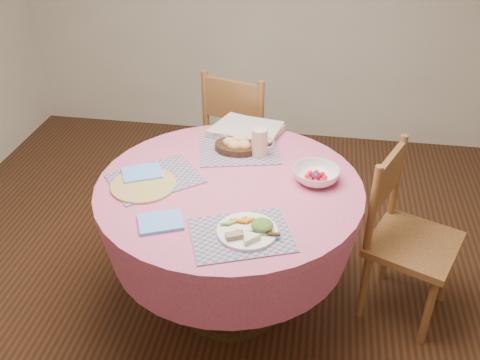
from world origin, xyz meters
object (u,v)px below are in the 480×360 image
object	(u,v)px
dinner_plate	(249,230)
fruit_bowl	(316,175)
chair_back	(242,137)
dining_table	(230,218)
bread_bowl	(237,144)
wicker_trivet	(144,185)
latte_mug	(260,142)
chair_right	(405,234)

from	to	relation	value
dinner_plate	fruit_bowl	bearing A→B (deg)	60.90
chair_back	fruit_bowl	distance (m)	1.01
dining_table	bread_bowl	distance (m)	0.39
wicker_trivet	fruit_bowl	distance (m)	0.80
dining_table	dinner_plate	distance (m)	0.44
latte_mug	wicker_trivet	bearing A→B (deg)	-143.56
chair_back	dinner_plate	bearing A→B (deg)	116.82
chair_right	chair_back	bearing A→B (deg)	72.50
wicker_trivet	bread_bowl	world-z (taller)	bread_bowl
chair_back	fruit_bowl	xyz separation A→B (m)	(0.48, -0.84, 0.28)
chair_right	bread_bowl	size ratio (longest dim) A/B	3.91
chair_right	latte_mug	bearing A→B (deg)	101.48
latte_mug	bread_bowl	bearing A→B (deg)	163.74
latte_mug	fruit_bowl	size ratio (longest dim) A/B	0.55
wicker_trivet	fruit_bowl	xyz separation A→B (m)	(0.78, 0.17, 0.03)
dinner_plate	latte_mug	distance (m)	0.64
dining_table	chair_back	xyz separation A→B (m)	(-0.09, 0.94, -0.06)
chair_right	fruit_bowl	bearing A→B (deg)	117.98
chair_back	chair_right	bearing A→B (deg)	155.76
wicker_trivet	dinner_plate	world-z (taller)	dinner_plate
chair_back	bread_bowl	bearing A→B (deg)	113.35
fruit_bowl	dinner_plate	bearing A→B (deg)	-119.10
dining_table	chair_right	size ratio (longest dim) A/B	1.38
chair_right	wicker_trivet	size ratio (longest dim) A/B	3.00
chair_back	latte_mug	xyz separation A→B (m)	(0.19, -0.65, 0.33)
bread_bowl	latte_mug	size ratio (longest dim) A/B	1.60
chair_right	chair_back	distance (m)	1.23
chair_back	wicker_trivet	xyz separation A→B (m)	(-0.30, -1.01, 0.26)
latte_mug	dinner_plate	bearing A→B (deg)	-86.42
dinner_plate	bread_bowl	distance (m)	0.69
chair_right	bread_bowl	world-z (taller)	chair_right
dining_table	fruit_bowl	xyz separation A→B (m)	(0.39, 0.09, 0.23)
latte_mug	fruit_bowl	xyz separation A→B (m)	(0.29, -0.19, -0.05)
dining_table	wicker_trivet	size ratio (longest dim) A/B	4.13
dining_table	fruit_bowl	distance (m)	0.46
dining_table	latte_mug	distance (m)	0.41
dinner_plate	bread_bowl	xyz separation A→B (m)	(-0.16, 0.67, 0.01)
chair_back	bread_bowl	xyz separation A→B (m)	(0.07, -0.62, 0.29)
chair_back	dining_table	bearing A→B (deg)	111.99
chair_back	wicker_trivet	distance (m)	1.09
fruit_bowl	wicker_trivet	bearing A→B (deg)	-167.75
dinner_plate	latte_mug	world-z (taller)	latte_mug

